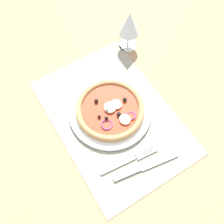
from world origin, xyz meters
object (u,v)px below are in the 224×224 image
object	(u,v)px
plate	(109,112)
pizza	(110,110)
knife	(147,166)
fork	(132,159)
wine_glass	(129,24)

from	to	relation	value
plate	pizza	distance (cm)	1.64
pizza	knife	world-z (taller)	pizza
fork	knife	size ratio (longest dim) A/B	0.90
knife	wine_glass	xyz separation A→B (cm)	(-40.40, 20.17, 9.55)
knife	wine_glass	distance (cm)	46.15
plate	wine_glass	xyz separation A→B (cm)	(-20.20, 20.20, 9.27)
fork	knife	world-z (taller)	knife
knife	wine_glass	world-z (taller)	wine_glass
plate	knife	bearing A→B (deg)	0.08
plate	pizza	size ratio (longest dim) A/B	1.21
pizza	wine_glass	xyz separation A→B (cm)	(-20.28, 20.15, 7.64)
fork	knife	distance (cm)	4.55
plate	wine_glass	bearing A→B (deg)	135.00
fork	pizza	bearing A→B (deg)	87.58
plate	knife	xyz separation A→B (cm)	(20.20, 0.03, -0.28)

